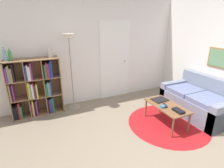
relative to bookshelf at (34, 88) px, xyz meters
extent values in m
cube|color=silver|center=(1.56, 0.21, 0.67)|extent=(7.39, 0.05, 2.60)
cube|color=white|center=(2.04, 0.18, 0.39)|extent=(0.83, 0.02, 2.03)
sphere|color=tan|center=(2.33, 0.15, 0.35)|extent=(0.04, 0.04, 0.04)
cube|color=silver|center=(3.78, -1.17, 0.67)|extent=(0.05, 5.72, 2.60)
cube|color=olive|center=(3.74, -1.60, 0.63)|extent=(0.02, 0.67, 0.42)
cube|color=#669366|center=(3.73, -1.60, 0.63)|extent=(0.01, 0.61, 0.36)
cylinder|color=#B2191E|center=(2.44, -1.58, -0.62)|extent=(1.64, 1.64, 0.01)
cube|color=#936B47|center=(-0.49, 0.00, 0.01)|extent=(0.02, 0.34, 1.27)
cube|color=#936B47|center=(0.57, 0.00, 0.01)|extent=(0.02, 0.34, 1.27)
cube|color=#936B47|center=(0.04, 0.00, 0.63)|extent=(1.07, 0.34, 0.02)
cube|color=#936B47|center=(0.04, 0.00, -0.62)|extent=(1.07, 0.34, 0.02)
cube|color=#936B47|center=(0.04, 0.16, 0.01)|extent=(1.07, 0.02, 1.27)
cube|color=#936B47|center=(-0.13, 0.00, 0.01)|extent=(0.02, 0.32, 1.23)
cube|color=#936B47|center=(0.21, 0.00, 0.01)|extent=(0.02, 0.32, 1.23)
cube|color=#936B47|center=(0.04, 0.00, -0.20)|extent=(1.04, 0.32, 0.02)
cube|color=#936B47|center=(0.04, 0.00, 0.21)|extent=(1.04, 0.32, 0.02)
cube|color=black|center=(-0.46, -0.03, -0.46)|extent=(0.02, 0.27, 0.30)
cube|color=black|center=(-0.42, -0.04, -0.47)|extent=(0.03, 0.25, 0.28)
cube|color=black|center=(-0.38, -0.04, -0.45)|extent=(0.03, 0.24, 0.31)
cube|color=#B21E23|center=(-0.35, -0.04, -0.43)|extent=(0.03, 0.26, 0.36)
cube|color=#196B38|center=(-0.32, -0.06, -0.47)|extent=(0.03, 0.21, 0.28)
cube|color=#7F287A|center=(-0.10, -0.06, -0.46)|extent=(0.02, 0.21, 0.29)
cube|color=gold|center=(-0.07, -0.04, -0.43)|extent=(0.03, 0.25, 0.36)
cube|color=black|center=(-0.04, -0.05, -0.44)|extent=(0.03, 0.23, 0.33)
cube|color=#7F287A|center=(-0.01, -0.04, -0.44)|extent=(0.03, 0.24, 0.34)
cube|color=black|center=(0.24, -0.07, -0.44)|extent=(0.02, 0.19, 0.34)
cube|color=#7F287A|center=(0.27, -0.05, -0.45)|extent=(0.02, 0.23, 0.32)
cube|color=navy|center=(0.31, -0.05, -0.43)|extent=(0.03, 0.22, 0.35)
cube|color=#196B38|center=(0.34, -0.06, -0.43)|extent=(0.03, 0.20, 0.36)
cube|color=olive|center=(-0.45, -0.05, 0.00)|extent=(0.03, 0.23, 0.37)
cube|color=black|center=(-0.42, -0.07, -0.02)|extent=(0.02, 0.20, 0.34)
cube|color=#7F287A|center=(-0.40, -0.06, -0.01)|extent=(0.02, 0.21, 0.36)
cube|color=gold|center=(-0.10, -0.04, -0.01)|extent=(0.03, 0.25, 0.37)
cube|color=teal|center=(-0.07, -0.06, -0.02)|extent=(0.02, 0.21, 0.34)
cube|color=silver|center=(-0.04, -0.07, -0.03)|extent=(0.03, 0.20, 0.32)
cube|color=#B21E23|center=(-0.01, -0.04, -0.01)|extent=(0.02, 0.25, 0.36)
cube|color=navy|center=(0.02, -0.05, -0.04)|extent=(0.02, 0.22, 0.29)
cube|color=gold|center=(0.05, -0.04, -0.03)|extent=(0.03, 0.24, 0.31)
cube|color=#196B38|center=(0.25, -0.05, -0.05)|extent=(0.03, 0.22, 0.28)
cube|color=teal|center=(0.28, -0.03, -0.03)|extent=(0.03, 0.27, 0.31)
cube|color=olive|center=(0.31, -0.04, -0.04)|extent=(0.02, 0.25, 0.30)
cube|color=navy|center=(0.34, -0.06, -0.02)|extent=(0.02, 0.21, 0.33)
cube|color=#7F287A|center=(-0.45, -0.04, 0.37)|extent=(0.03, 0.26, 0.29)
cube|color=teal|center=(-0.42, -0.07, 0.39)|extent=(0.02, 0.19, 0.33)
cube|color=olive|center=(-0.40, -0.05, 0.39)|extent=(0.02, 0.23, 0.34)
cube|color=olive|center=(-0.37, -0.04, 0.37)|extent=(0.03, 0.24, 0.29)
cube|color=black|center=(-0.33, -0.04, 0.41)|extent=(0.03, 0.24, 0.37)
cube|color=navy|center=(-0.10, -0.04, 0.38)|extent=(0.03, 0.24, 0.32)
cube|color=silver|center=(-0.07, -0.04, 0.38)|extent=(0.03, 0.25, 0.32)
cube|color=silver|center=(-0.04, -0.04, 0.37)|extent=(0.03, 0.25, 0.29)
cube|color=#7F287A|center=(0.00, -0.03, 0.40)|extent=(0.03, 0.26, 0.36)
cube|color=black|center=(0.24, -0.05, 0.38)|extent=(0.02, 0.22, 0.31)
cube|color=#196B38|center=(0.27, -0.04, 0.37)|extent=(0.03, 0.25, 0.30)
cube|color=#B21E23|center=(0.30, -0.05, 0.39)|extent=(0.03, 0.23, 0.34)
cube|color=#7F287A|center=(0.33, -0.05, 0.38)|extent=(0.02, 0.23, 0.31)
cube|color=navy|center=(0.36, -0.05, 0.39)|extent=(0.02, 0.24, 0.33)
cube|color=navy|center=(0.39, -0.04, 0.41)|extent=(0.03, 0.26, 0.37)
cylinder|color=gray|center=(0.83, -0.04, -0.62)|extent=(0.29, 0.29, 0.01)
cylinder|color=gray|center=(0.83, -0.04, 0.25)|extent=(0.02, 0.02, 1.66)
cone|color=white|center=(0.83, -0.04, 1.08)|extent=(0.27, 0.27, 0.10)
cube|color=gray|center=(3.29, -1.51, -0.41)|extent=(0.87, 1.51, 0.44)
cube|color=gray|center=(3.65, -1.51, -0.21)|extent=(0.16, 1.51, 0.84)
cube|color=gray|center=(3.29, -0.84, -0.34)|extent=(0.87, 0.16, 0.58)
cube|color=slate|center=(3.21, -1.81, -0.14)|extent=(0.67, 0.57, 0.10)
cube|color=slate|center=(3.21, -1.22, -0.14)|extent=(0.67, 0.57, 0.10)
cube|color=brown|center=(2.37, -1.56, -0.21)|extent=(0.48, 0.91, 0.02)
cylinder|color=brown|center=(2.18, -1.97, -0.42)|extent=(0.04, 0.04, 0.40)
cylinder|color=brown|center=(2.18, -1.15, -0.42)|extent=(0.04, 0.04, 0.40)
cylinder|color=brown|center=(2.57, -1.97, -0.42)|extent=(0.04, 0.04, 0.40)
cylinder|color=brown|center=(2.57, -1.15, -0.42)|extent=(0.04, 0.04, 0.40)
cube|color=black|center=(2.40, -1.31, -0.19)|extent=(0.32, 0.26, 0.02)
cylinder|color=teal|center=(2.23, -1.60, -0.18)|extent=(0.10, 0.10, 0.05)
cube|color=black|center=(2.38, -1.86, -0.19)|extent=(0.12, 0.22, 0.01)
cube|color=black|center=(2.39, -1.85, -0.18)|extent=(0.12, 0.22, 0.02)
cube|color=black|center=(2.32, -1.57, -0.19)|extent=(0.10, 0.17, 0.02)
cylinder|color=#6B93A3|center=(-0.42, -0.02, 0.75)|extent=(0.07, 0.07, 0.21)
cylinder|color=#6B93A3|center=(-0.42, -0.02, 0.88)|extent=(0.03, 0.03, 0.05)
cylinder|color=#2D8438|center=(-0.33, -0.03, 0.74)|extent=(0.06, 0.06, 0.19)
cylinder|color=#2D8438|center=(-0.33, -0.03, 0.85)|extent=(0.02, 0.02, 0.05)
cylinder|color=#B7B2A8|center=(0.42, 0.00, 0.74)|extent=(0.11, 0.11, 0.19)
camera|label=1|loc=(0.07, -3.95, 1.39)|focal=28.00mm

